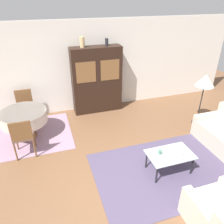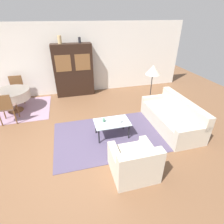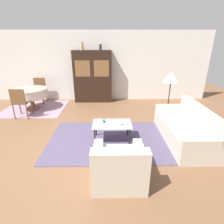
{
  "view_description": "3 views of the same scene",
  "coord_description": "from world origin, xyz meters",
  "views": [
    {
      "loc": [
        -1.12,
        -2.71,
        3.31
      ],
      "look_at": [
        0.2,
        1.4,
        0.95
      ],
      "focal_mm": 35.0,
      "sensor_mm": 36.0,
      "label": 1
    },
    {
      "loc": [
        0.07,
        -3.51,
        2.93
      ],
      "look_at": [
        1.06,
        0.23,
        0.75
      ],
      "focal_mm": 28.0,
      "sensor_mm": 36.0,
      "label": 2
    },
    {
      "loc": [
        1.01,
        -3.55,
        2.25
      ],
      "look_at": [
        1.06,
        0.23,
        0.75
      ],
      "focal_mm": 28.0,
      "sensor_mm": 36.0,
      "label": 3
    }
  ],
  "objects": [
    {
      "name": "vase_tall",
      "position": [
        -0.02,
        3.36,
        2.13
      ],
      "size": [
        0.13,
        0.13,
        0.28
      ],
      "color": "tan",
      "rests_on": "display_cabinet"
    },
    {
      "name": "couch",
      "position": [
        2.88,
        0.24,
        0.3
      ],
      "size": [
        0.94,
        2.08,
        0.83
      ],
      "rotation": [
        0.0,
        0.0,
        1.57
      ],
      "color": "beige",
      "rests_on": "ground_plane"
    },
    {
      "name": "dining_table",
      "position": [
        -1.78,
        2.45,
        0.6
      ],
      "size": [
        1.14,
        1.14,
        0.74
      ],
      "color": "brown",
      "rests_on": "dining_rug"
    },
    {
      "name": "cup",
      "position": [
        0.86,
        0.29,
        0.5
      ],
      "size": [
        0.07,
        0.07,
        0.09
      ],
      "color": "#4C7A60",
      "rests_on": "coffee_table"
    },
    {
      "name": "floor_lamp",
      "position": [
        2.87,
        1.69,
        1.26
      ],
      "size": [
        0.5,
        0.5,
        1.46
      ],
      "color": "black",
      "rests_on": "ground_plane"
    },
    {
      "name": "vase_short",
      "position": [
        0.67,
        3.36,
        2.09
      ],
      "size": [
        0.09,
        0.09,
        0.21
      ],
      "color": "#232328",
      "rests_on": "display_cabinet"
    },
    {
      "name": "ground_plane",
      "position": [
        0.0,
        0.0,
        0.0
      ],
      "size": [
        14.0,
        14.0,
        0.0
      ],
      "primitive_type": "plane",
      "color": "brown"
    },
    {
      "name": "bowl",
      "position": [
        1.23,
        0.17,
        0.48
      ],
      "size": [
        0.16,
        0.16,
        0.07
      ],
      "color": "white",
      "rests_on": "coffee_table"
    },
    {
      "name": "dining_chair_far",
      "position": [
        -1.78,
        3.24,
        0.56
      ],
      "size": [
        0.44,
        0.44,
        0.95
      ],
      "rotation": [
        0.0,
        0.0,
        3.14
      ],
      "color": "brown",
      "rests_on": "dining_rug"
    },
    {
      "name": "armchair",
      "position": [
        1.16,
        -1.14,
        0.3
      ],
      "size": [
        0.88,
        0.85,
        0.8
      ],
      "color": "beige",
      "rests_on": "ground_plane"
    },
    {
      "name": "display_cabinet",
      "position": [
        0.35,
        3.36,
        1.0
      ],
      "size": [
        1.48,
        0.44,
        1.99
      ],
      "color": "black",
      "rests_on": "ground_plane"
    },
    {
      "name": "coffee_table",
      "position": [
        1.06,
        0.23,
        0.4
      ],
      "size": [
        0.92,
        0.58,
        0.44
      ],
      "color": "black",
      "rests_on": "area_rug"
    },
    {
      "name": "wall_back",
      "position": [
        0.0,
        3.63,
        1.35
      ],
      "size": [
        10.0,
        0.06,
        2.7
      ],
      "color": "silver",
      "rests_on": "ground_plane"
    },
    {
      "name": "dining_chair_near",
      "position": [
        -1.78,
        1.66,
        0.56
      ],
      "size": [
        0.44,
        0.44,
        0.95
      ],
      "color": "brown",
      "rests_on": "dining_rug"
    },
    {
      "name": "area_rug",
      "position": [
        1.01,
        0.23,
        0.01
      ],
      "size": [
        2.98,
        2.01,
        0.01
      ],
      "color": "#4C425B",
      "rests_on": "ground_plane"
    },
    {
      "name": "dining_rug",
      "position": [
        -1.73,
        2.49,
        0.01
      ],
      "size": [
        2.13,
        1.85,
        0.01
      ],
      "color": "gray",
      "rests_on": "ground_plane"
    }
  ]
}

